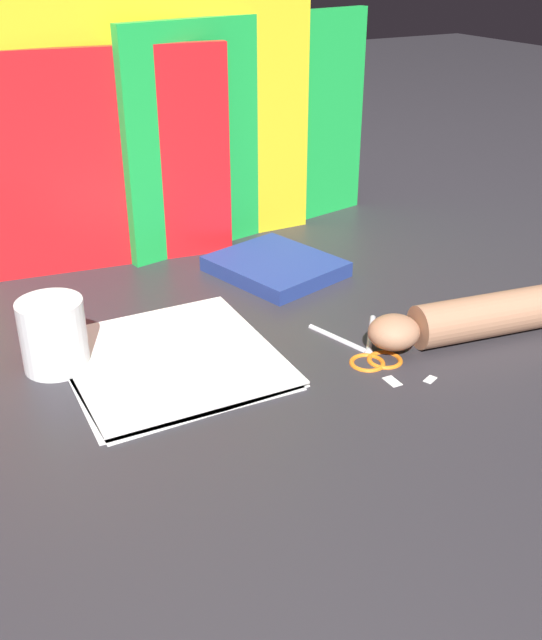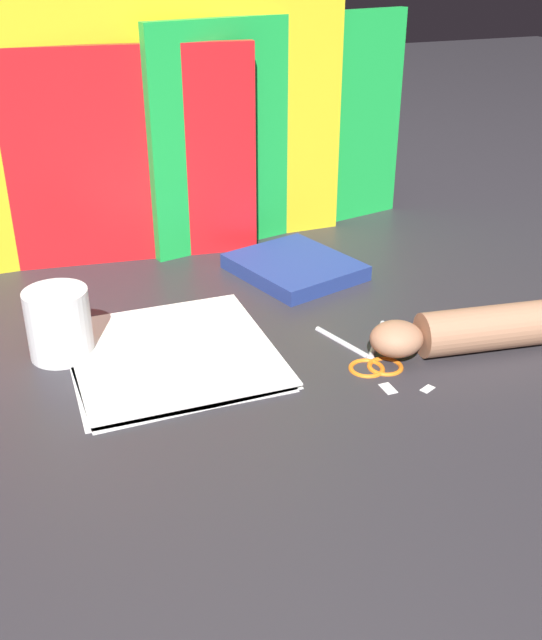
{
  "view_description": "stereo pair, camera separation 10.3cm",
  "coord_description": "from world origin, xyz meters",
  "px_view_note": "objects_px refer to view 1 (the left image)",
  "views": [
    {
      "loc": [
        -0.39,
        -0.84,
        0.53
      ],
      "look_at": [
        0.04,
        -0.04,
        0.06
      ],
      "focal_mm": 42.0,
      "sensor_mm": 36.0,
      "label": 1
    },
    {
      "loc": [
        -0.3,
        -0.89,
        0.53
      ],
      "look_at": [
        0.04,
        -0.04,
        0.06
      ],
      "focal_mm": 42.0,
      "sensor_mm": 36.0,
      "label": 2
    }
  ],
  "objects_px": {
    "book_closed": "(275,266)",
    "scissors": "(369,350)",
    "mug": "(53,335)",
    "hand_forearm": "(466,319)",
    "paper_stack": "(171,359)"
  },
  "relations": [
    {
      "from": "hand_forearm",
      "to": "mug",
      "type": "xyz_separation_m",
      "value": [
        -0.55,
        0.2,
        0.02
      ]
    },
    {
      "from": "book_closed",
      "to": "mug",
      "type": "bearing_deg",
      "value": -161.32
    },
    {
      "from": "book_closed",
      "to": "scissors",
      "type": "xyz_separation_m",
      "value": [
        -0.02,
        -0.31,
        -0.01
      ]
    },
    {
      "from": "book_closed",
      "to": "scissors",
      "type": "distance_m",
      "value": 0.31
    },
    {
      "from": "paper_stack",
      "to": "book_closed",
      "type": "bearing_deg",
      "value": 36.42
    },
    {
      "from": "paper_stack",
      "to": "mug",
      "type": "xyz_separation_m",
      "value": [
        -0.14,
        0.06,
        0.05
      ]
    },
    {
      "from": "mug",
      "to": "paper_stack",
      "type": "bearing_deg",
      "value": -23.87
    },
    {
      "from": "paper_stack",
      "to": "mug",
      "type": "bearing_deg",
      "value": 156.13
    },
    {
      "from": "scissors",
      "to": "mug",
      "type": "height_order",
      "value": "mug"
    },
    {
      "from": "book_closed",
      "to": "hand_forearm",
      "type": "height_order",
      "value": "hand_forearm"
    },
    {
      "from": "book_closed",
      "to": "scissors",
      "type": "bearing_deg",
      "value": -93.58
    },
    {
      "from": "scissors",
      "to": "mug",
      "type": "relative_size",
      "value": 1.7
    },
    {
      "from": "hand_forearm",
      "to": "scissors",
      "type": "bearing_deg",
      "value": 168.1
    },
    {
      "from": "scissors",
      "to": "mug",
      "type": "distance_m",
      "value": 0.44
    },
    {
      "from": "mug",
      "to": "book_closed",
      "type": "bearing_deg",
      "value": 18.68
    }
  ]
}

